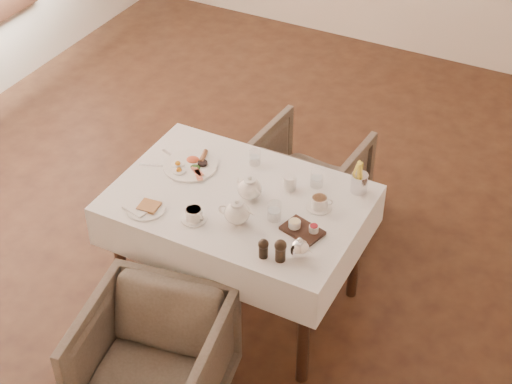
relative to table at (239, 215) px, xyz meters
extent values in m
plane|color=black|center=(-0.52, 0.79, -0.64)|extent=(5.00, 5.00, 0.00)
cube|color=black|center=(0.00, 0.00, 0.08)|extent=(1.20, 0.80, 0.04)
cube|color=white|center=(0.00, 0.00, 0.00)|extent=(1.28, 0.88, 0.23)
cylinder|color=black|center=(-0.54, 0.34, -0.29)|extent=(0.06, 0.06, 0.70)
cylinder|color=black|center=(0.54, 0.34, -0.29)|extent=(0.06, 0.06, 0.70)
cylinder|color=black|center=(-0.54, -0.34, -0.29)|extent=(0.06, 0.06, 0.70)
cylinder|color=black|center=(0.54, -0.34, -0.29)|extent=(0.06, 0.06, 0.70)
imported|color=#4C4338|center=(-0.03, -0.80, -0.33)|extent=(0.76, 0.78, 0.62)
imported|color=#4C4338|center=(0.01, 0.86, -0.34)|extent=(0.67, 0.69, 0.59)
cylinder|color=white|center=(-0.35, 0.11, 0.12)|extent=(0.29, 0.29, 0.01)
ellipsoid|color=#BB4321|center=(-0.36, 0.16, 0.14)|extent=(0.07, 0.07, 0.02)
cylinder|color=brown|center=(-0.32, 0.20, 0.14)|extent=(0.05, 0.11, 0.03)
cylinder|color=black|center=(-0.30, 0.15, 0.14)|extent=(0.05, 0.05, 0.02)
cube|color=#A52726|center=(-0.28, 0.06, 0.13)|extent=(0.10, 0.09, 0.01)
ellipsoid|color=#264C19|center=(-0.32, 0.10, 0.13)|extent=(0.06, 0.05, 0.02)
cylinder|color=white|center=(-0.36, -0.30, 0.12)|extent=(0.20, 0.20, 0.01)
cube|color=brown|center=(-0.35, -0.29, 0.13)|extent=(0.11, 0.10, 0.01)
cube|color=white|center=(-0.40, -0.32, 0.13)|extent=(0.15, 0.13, 0.02)
cylinder|color=white|center=(0.20, 0.18, 0.16)|extent=(0.08, 0.08, 0.08)
cylinder|color=white|center=(-0.11, -0.25, 0.12)|extent=(0.13, 0.13, 0.01)
cylinder|color=white|center=(-0.11, -0.25, 0.15)|extent=(0.10, 0.10, 0.06)
cylinder|color=#996D45|center=(-0.11, -0.25, 0.18)|extent=(0.08, 0.08, 0.00)
cylinder|color=white|center=(0.40, 0.11, 0.12)|extent=(0.13, 0.13, 0.01)
cylinder|color=white|center=(0.40, 0.11, 0.15)|extent=(0.11, 0.11, 0.06)
cylinder|color=#996D45|center=(0.40, 0.11, 0.18)|extent=(0.07, 0.07, 0.00)
cylinder|color=silver|center=(-0.06, 0.29, 0.16)|extent=(0.07, 0.07, 0.09)
cylinder|color=silver|center=(0.24, -0.07, 0.17)|extent=(0.09, 0.09, 0.10)
cylinder|color=silver|center=(0.31, 0.27, 0.16)|extent=(0.07, 0.07, 0.09)
cube|color=black|center=(0.40, -0.09, 0.13)|extent=(0.22, 0.18, 0.02)
cylinder|color=white|center=(0.36, -0.09, 0.15)|extent=(0.06, 0.06, 0.03)
cylinder|color=maroon|center=(0.46, -0.08, 0.15)|extent=(0.05, 0.05, 0.03)
cylinder|color=silver|center=(0.53, 0.33, 0.17)|extent=(0.09, 0.09, 0.10)
cube|color=silver|center=(-0.47, 0.14, 0.12)|extent=(0.20, 0.08, 0.00)
cube|color=silver|center=(-0.52, 0.03, 0.12)|extent=(0.17, 0.07, 0.00)
camera|label=1|loc=(1.52, -2.72, 2.62)|focal=55.00mm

